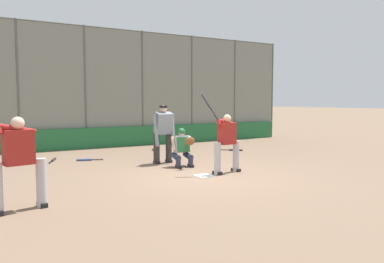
{
  "coord_description": "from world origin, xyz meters",
  "views": [
    {
      "loc": [
        4.9,
        7.97,
        1.9
      ],
      "look_at": [
        -0.22,
        -1.0,
        1.05
      ],
      "focal_mm": 35.0,
      "sensor_mm": 36.0,
      "label": 1
    }
  ],
  "objects_px": {
    "umpire_home": "(163,132)",
    "fielding_glove_on_dirt": "(155,149)",
    "batter_at_plate": "(227,141)",
    "spare_bat_near_backstop": "(53,160)",
    "spare_bat_by_padding": "(86,160)",
    "spare_bat_third_base_side": "(234,150)",
    "catcher_behind_plate": "(183,147)",
    "batter_on_deck": "(18,160)"
  },
  "relations": [
    {
      "from": "spare_bat_third_base_side",
      "to": "batter_at_plate",
      "type": "bearing_deg",
      "value": -89.73
    },
    {
      "from": "batter_at_plate",
      "to": "fielding_glove_on_dirt",
      "type": "xyz_separation_m",
      "value": [
        -0.19,
        -5.02,
        -0.79
      ]
    },
    {
      "from": "batter_at_plate",
      "to": "catcher_behind_plate",
      "type": "xyz_separation_m",
      "value": [
        0.57,
        -1.39,
        -0.26
      ]
    },
    {
      "from": "catcher_behind_plate",
      "to": "spare_bat_near_backstop",
      "type": "distance_m",
      "value": 4.29
    },
    {
      "from": "umpire_home",
      "to": "fielding_glove_on_dirt",
      "type": "xyz_separation_m",
      "value": [
        -0.96,
        -2.78,
        -0.91
      ]
    },
    {
      "from": "spare_bat_near_backstop",
      "to": "spare_bat_by_padding",
      "type": "height_order",
      "value": "same"
    },
    {
      "from": "catcher_behind_plate",
      "to": "umpire_home",
      "type": "bearing_deg",
      "value": -70.8
    },
    {
      "from": "catcher_behind_plate",
      "to": "fielding_glove_on_dirt",
      "type": "xyz_separation_m",
      "value": [
        -0.76,
        -3.64,
        -0.53
      ]
    },
    {
      "from": "catcher_behind_plate",
      "to": "spare_bat_by_padding",
      "type": "height_order",
      "value": "catcher_behind_plate"
    },
    {
      "from": "catcher_behind_plate",
      "to": "spare_bat_by_padding",
      "type": "bearing_deg",
      "value": -43.09
    },
    {
      "from": "umpire_home",
      "to": "fielding_glove_on_dirt",
      "type": "relative_size",
      "value": 6.55
    },
    {
      "from": "umpire_home",
      "to": "batter_on_deck",
      "type": "relative_size",
      "value": 0.81
    },
    {
      "from": "catcher_behind_plate",
      "to": "spare_bat_near_backstop",
      "type": "xyz_separation_m",
      "value": [
        3.06,
        -2.95,
        -0.55
      ]
    },
    {
      "from": "spare_bat_by_padding",
      "to": "spare_bat_third_base_side",
      "type": "distance_m",
      "value": 5.49
    },
    {
      "from": "spare_bat_third_base_side",
      "to": "fielding_glove_on_dirt",
      "type": "bearing_deg",
      "value": -172.68
    },
    {
      "from": "umpire_home",
      "to": "fielding_glove_on_dirt",
      "type": "bearing_deg",
      "value": -110.55
    },
    {
      "from": "umpire_home",
      "to": "spare_bat_near_backstop",
      "type": "height_order",
      "value": "umpire_home"
    },
    {
      "from": "catcher_behind_plate",
      "to": "spare_bat_third_base_side",
      "type": "height_order",
      "value": "catcher_behind_plate"
    },
    {
      "from": "spare_bat_near_backstop",
      "to": "spare_bat_third_base_side",
      "type": "xyz_separation_m",
      "value": [
        -6.39,
        0.9,
        0.0
      ]
    },
    {
      "from": "batter_at_plate",
      "to": "spare_bat_by_padding",
      "type": "height_order",
      "value": "batter_at_plate"
    },
    {
      "from": "batter_on_deck",
      "to": "spare_bat_third_base_side",
      "type": "relative_size",
      "value": 3.02
    },
    {
      "from": "batter_at_plate",
      "to": "spare_bat_near_backstop",
      "type": "height_order",
      "value": "batter_at_plate"
    },
    {
      "from": "spare_bat_by_padding",
      "to": "fielding_glove_on_dirt",
      "type": "relative_size",
      "value": 2.93
    },
    {
      "from": "batter_at_plate",
      "to": "fielding_glove_on_dirt",
      "type": "relative_size",
      "value": 7.72
    },
    {
      "from": "umpire_home",
      "to": "fielding_glove_on_dirt",
      "type": "height_order",
      "value": "umpire_home"
    },
    {
      "from": "batter_at_plate",
      "to": "umpire_home",
      "type": "xyz_separation_m",
      "value": [
        0.77,
        -2.24,
        0.12
      ]
    },
    {
      "from": "umpire_home",
      "to": "spare_bat_third_base_side",
      "type": "xyz_separation_m",
      "value": [
        -3.53,
        -1.2,
        -0.92
      ]
    },
    {
      "from": "spare_bat_third_base_side",
      "to": "fielding_glove_on_dirt",
      "type": "xyz_separation_m",
      "value": [
        2.57,
        -1.58,
        0.02
      ]
    },
    {
      "from": "spare_bat_near_backstop",
      "to": "umpire_home",
      "type": "bearing_deg",
      "value": -105.47
    },
    {
      "from": "catcher_behind_plate",
      "to": "spare_bat_by_padding",
      "type": "relative_size",
      "value": 1.41
    },
    {
      "from": "catcher_behind_plate",
      "to": "spare_bat_near_backstop",
      "type": "height_order",
      "value": "catcher_behind_plate"
    },
    {
      "from": "spare_bat_third_base_side",
      "to": "spare_bat_by_padding",
      "type": "bearing_deg",
      "value": -145.22
    },
    {
      "from": "catcher_behind_plate",
      "to": "batter_on_deck",
      "type": "height_order",
      "value": "batter_on_deck"
    },
    {
      "from": "fielding_glove_on_dirt",
      "to": "spare_bat_near_backstop",
      "type": "bearing_deg",
      "value": 10.12
    },
    {
      "from": "umpire_home",
      "to": "spare_bat_by_padding",
      "type": "distance_m",
      "value": 2.69
    },
    {
      "from": "catcher_behind_plate",
      "to": "spare_bat_third_base_side",
      "type": "bearing_deg",
      "value": -142.62
    },
    {
      "from": "batter_at_plate",
      "to": "fielding_glove_on_dirt",
      "type": "bearing_deg",
      "value": -102.14
    },
    {
      "from": "umpire_home",
      "to": "spare_bat_third_base_side",
      "type": "relative_size",
      "value": 2.44
    },
    {
      "from": "catcher_behind_plate",
      "to": "batter_on_deck",
      "type": "xyz_separation_m",
      "value": [
        4.49,
        2.41,
        0.31
      ]
    },
    {
      "from": "batter_on_deck",
      "to": "spare_bat_by_padding",
      "type": "distance_m",
      "value": 5.47
    },
    {
      "from": "batter_at_plate",
      "to": "batter_on_deck",
      "type": "xyz_separation_m",
      "value": [
        5.06,
        1.03,
        0.05
      ]
    },
    {
      "from": "spare_bat_near_backstop",
      "to": "spare_bat_by_padding",
      "type": "relative_size",
      "value": 1.1
    }
  ]
}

